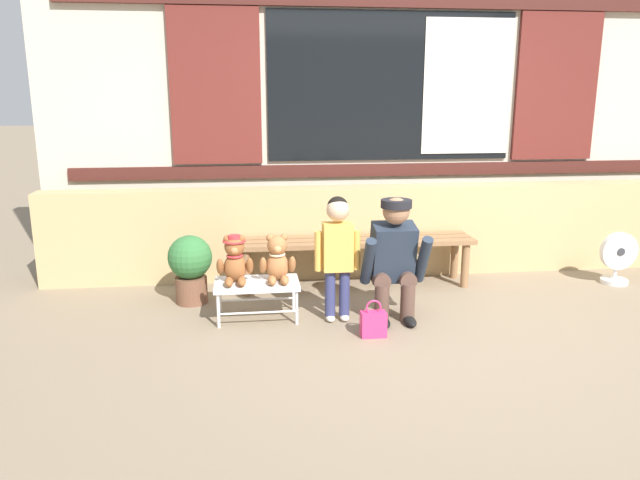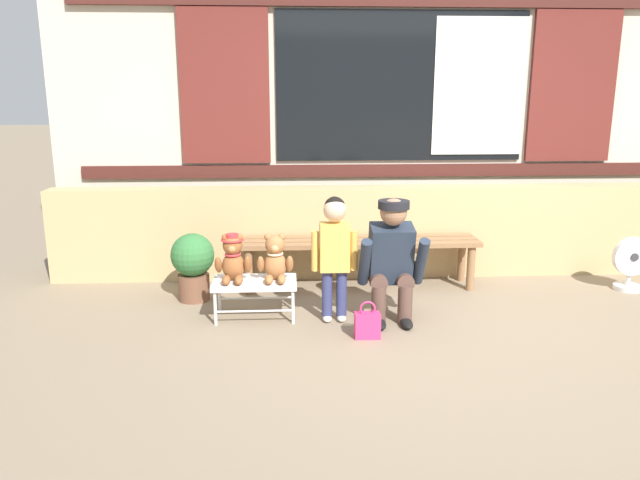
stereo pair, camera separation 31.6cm
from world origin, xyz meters
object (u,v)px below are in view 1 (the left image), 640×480
(potted_plant, at_px, (190,265))
(handbag_on_ground, at_px, (373,323))
(teddy_bear_with_hat, at_px, (235,260))
(floor_fan, at_px, (618,258))
(small_display_bench, at_px, (257,286))
(child_standing, at_px, (338,245))
(wooden_bench_long, at_px, (355,246))
(adult_crouching, at_px, (395,258))
(teddy_bear_plain, at_px, (277,260))

(potted_plant, bearing_deg, handbag_on_ground, -33.38)
(teddy_bear_with_hat, distance_m, floor_fan, 3.46)
(small_display_bench, distance_m, child_standing, 0.69)
(child_standing, relative_size, floor_fan, 2.00)
(small_display_bench, relative_size, potted_plant, 1.12)
(wooden_bench_long, relative_size, floor_fan, 4.37)
(small_display_bench, distance_m, adult_crouching, 1.07)
(teddy_bear_plain, bearing_deg, small_display_bench, -179.49)
(teddy_bear_plain, height_order, handbag_on_ground, teddy_bear_plain)
(child_standing, bearing_deg, potted_plant, 154.50)
(teddy_bear_plain, bearing_deg, child_standing, -12.63)
(teddy_bear_with_hat, distance_m, handbag_on_ground, 1.14)
(teddy_bear_with_hat, bearing_deg, small_display_bench, -0.77)
(wooden_bench_long, bearing_deg, potted_plant, -169.49)
(handbag_on_ground, bearing_deg, wooden_bench_long, 86.29)
(small_display_bench, distance_m, teddy_bear_with_hat, 0.26)
(wooden_bench_long, bearing_deg, teddy_bear_with_hat, -146.07)
(small_display_bench, relative_size, teddy_bear_plain, 1.76)
(handbag_on_ground, bearing_deg, adult_crouching, 56.04)
(teddy_bear_plain, bearing_deg, handbag_on_ground, -34.18)
(teddy_bear_plain, relative_size, child_standing, 0.38)
(small_display_bench, xyz_separation_m, adult_crouching, (1.04, -0.11, 0.21))
(wooden_bench_long, height_order, child_standing, child_standing)
(adult_crouching, bearing_deg, child_standing, 179.03)
(handbag_on_ground, xyz_separation_m, potted_plant, (-1.35, 0.89, 0.23))
(handbag_on_ground, distance_m, potted_plant, 1.63)
(adult_crouching, bearing_deg, teddy_bear_with_hat, 174.87)
(floor_fan, bearing_deg, small_display_bench, -171.45)
(child_standing, xyz_separation_m, floor_fan, (2.66, 0.59, -0.35))
(teddy_bear_plain, xyz_separation_m, handbag_on_ground, (0.65, -0.44, -0.37))
(floor_fan, bearing_deg, adult_crouching, -164.97)
(wooden_bench_long, distance_m, adult_crouching, 0.83)
(teddy_bear_plain, xyz_separation_m, potted_plant, (-0.69, 0.44, -0.14))
(small_display_bench, distance_m, handbag_on_ground, 0.94)
(child_standing, height_order, handbag_on_ground, child_standing)
(wooden_bench_long, distance_m, potted_plant, 1.45)
(small_display_bench, bearing_deg, wooden_bench_long, 38.53)
(teddy_bear_with_hat, distance_m, potted_plant, 0.60)
(handbag_on_ground, bearing_deg, potted_plant, 146.62)
(child_standing, distance_m, handbag_on_ground, 0.64)
(teddy_bear_with_hat, bearing_deg, child_standing, -7.48)
(teddy_bear_with_hat, distance_m, adult_crouching, 1.21)
(teddy_bear_plain, height_order, potted_plant, teddy_bear_plain)
(teddy_bear_plain, relative_size, potted_plant, 0.64)
(wooden_bench_long, xyz_separation_m, handbag_on_ground, (-0.07, -1.15, -0.28))
(teddy_bear_plain, bearing_deg, adult_crouching, -6.93)
(child_standing, relative_size, potted_plant, 1.68)
(teddy_bear_plain, bearing_deg, potted_plant, 147.39)
(wooden_bench_long, height_order, teddy_bear_with_hat, teddy_bear_with_hat)
(wooden_bench_long, height_order, small_display_bench, wooden_bench_long)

